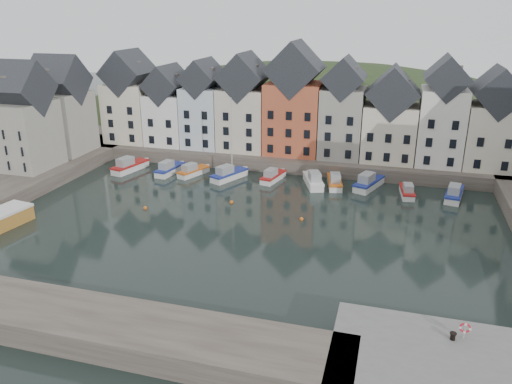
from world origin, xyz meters
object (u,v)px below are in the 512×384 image
at_px(boat_a, 129,166).
at_px(mooring_bollard, 453,336).
at_px(life_ring_post, 465,328).
at_px(boat_d, 228,174).

bearing_deg(boat_a, mooring_bollard, -24.00).
relative_size(mooring_bollard, life_ring_post, 0.43).
distance_m(boat_d, mooring_bollard, 45.37).
bearing_deg(boat_d, mooring_bollard, -26.25).
bearing_deg(mooring_bollard, boat_d, 129.60).
xyz_separation_m(boat_a, mooring_bollard, (45.35, -34.52, 1.53)).
bearing_deg(boat_a, boat_d, 14.75).
relative_size(boat_a, life_ring_post, 5.46).
xyz_separation_m(mooring_bollard, life_ring_post, (0.76, 0.35, 0.55)).
xyz_separation_m(boat_d, life_ring_post, (29.67, -34.60, 2.05)).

